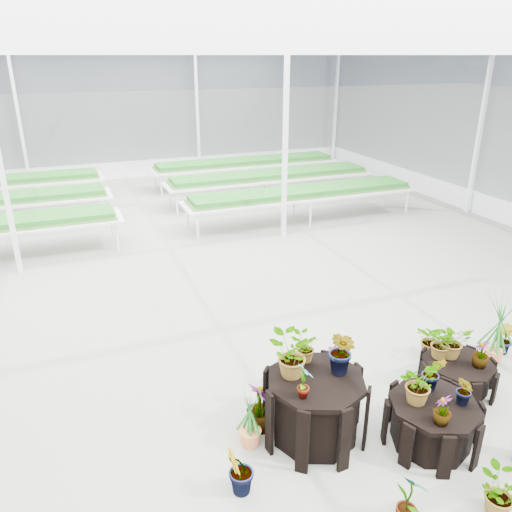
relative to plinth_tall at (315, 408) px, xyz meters
name	(u,v)px	position (x,y,z in m)	size (l,w,h in m)	color
ground_plane	(215,338)	(-0.45, 2.52, -0.40)	(24.00, 24.00, 0.00)	gray
greenhouse_shell	(210,202)	(-0.45, 2.52, 1.85)	(18.00, 24.00, 4.50)	white
steel_frame	(210,202)	(-0.45, 2.52, 1.85)	(18.00, 24.00, 4.50)	silver
nursery_benches	(139,200)	(-0.45, 9.72, 0.02)	(16.00, 7.00, 0.84)	silver
plinth_tall	(315,408)	(0.00, 0.00, 0.00)	(1.19, 1.19, 0.81)	black
plinth_mid	(432,423)	(1.20, -0.60, -0.12)	(1.06, 1.06, 0.56)	black
plinth_low	(457,375)	(2.20, 0.10, -0.19)	(0.96, 0.96, 0.43)	black
nursery_plants	(391,375)	(1.06, 0.04, 0.15)	(4.95, 3.00, 1.40)	#1E5C1C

